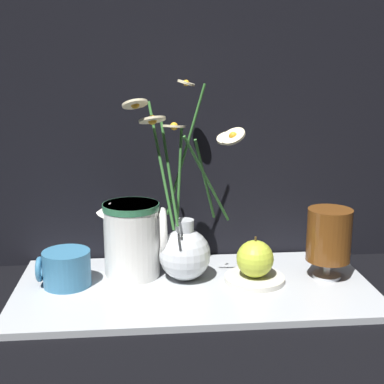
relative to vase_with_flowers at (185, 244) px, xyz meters
name	(u,v)px	position (x,y,z in m)	size (l,w,h in m)	color
ground_plane	(194,291)	(0.02, -0.03, -0.08)	(6.00, 6.00, 0.00)	black
shelf	(194,288)	(0.02, -0.03, -0.08)	(0.65, 0.31, 0.01)	#B2B7BC
vase_with_flowers	(185,244)	(0.00, 0.00, 0.00)	(0.21, 0.20, 0.37)	silver
yellow_mug	(66,268)	(-0.22, -0.01, -0.04)	(0.10, 0.09, 0.07)	teal
ceramic_pitcher	(134,237)	(-0.09, 0.03, 0.01)	(0.13, 0.11, 0.15)	white
tea_glass	(329,236)	(0.27, -0.02, 0.01)	(0.08, 0.08, 0.13)	silver
saucer_plate	(254,279)	(0.13, -0.02, -0.06)	(0.11, 0.11, 0.01)	silver
orange_fruit	(255,259)	(0.13, -0.02, -0.02)	(0.07, 0.07, 0.08)	#B7C638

